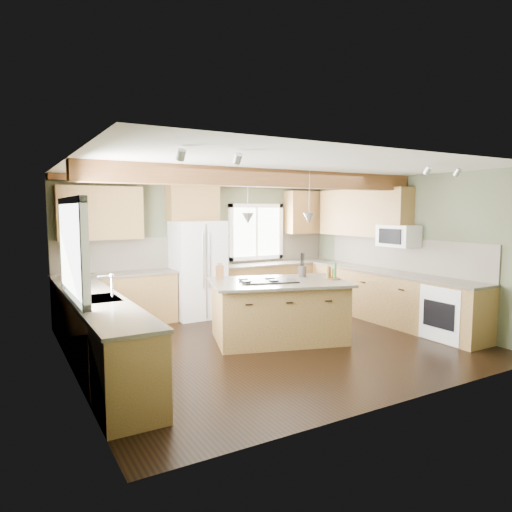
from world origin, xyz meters
TOP-DOWN VIEW (x-y plane):
  - floor at (0.00, 0.00)m, footprint 5.60×5.60m
  - ceiling at (0.00, 0.00)m, footprint 5.60×5.60m
  - wall_back at (0.00, 2.50)m, footprint 5.60×0.00m
  - wall_left at (-2.80, 0.00)m, footprint 0.00×5.00m
  - wall_right at (2.80, 0.00)m, footprint 0.00×5.00m
  - ceiling_beam at (0.00, 0.10)m, footprint 5.55×0.26m
  - soffit_trim at (0.00, 2.40)m, footprint 5.55×0.20m
  - backsplash_back at (0.00, 2.48)m, footprint 5.58×0.03m
  - backsplash_right at (2.78, 0.05)m, footprint 0.03×3.70m
  - base_cab_back_left at (-1.79, 2.20)m, footprint 2.02×0.60m
  - counter_back_left at (-1.79, 2.20)m, footprint 2.06×0.64m
  - base_cab_back_right at (1.49, 2.20)m, footprint 2.62×0.60m
  - counter_back_right at (1.49, 2.20)m, footprint 2.66×0.64m
  - base_cab_left at (-2.50, 0.05)m, footprint 0.60×3.70m
  - counter_left at (-2.50, 0.05)m, footprint 0.64×3.74m
  - base_cab_right at (2.50, 0.05)m, footprint 0.60×3.70m
  - counter_right at (2.50, 0.05)m, footprint 0.64×3.74m
  - upper_cab_back_left at (-1.99, 2.33)m, footprint 1.40×0.35m
  - upper_cab_over_fridge at (-0.30, 2.33)m, footprint 0.96×0.35m
  - upper_cab_right at (2.62, 0.90)m, footprint 0.35×2.20m
  - upper_cab_back_corner at (2.30, 2.33)m, footprint 0.90×0.35m
  - window_left at (-2.78, 0.05)m, footprint 0.04×1.60m
  - window_back at (1.15, 2.48)m, footprint 1.10×0.04m
  - sink at (-2.50, 0.05)m, footprint 0.50×0.65m
  - faucet at (-2.32, 0.05)m, footprint 0.02×0.02m
  - dishwasher at (-2.49, -1.25)m, footprint 0.60×0.60m
  - oven at (2.49, -1.25)m, footprint 0.60×0.72m
  - microwave at (2.58, -0.05)m, footprint 0.40×0.70m
  - pendant_left at (-0.27, 0.24)m, footprint 0.18×0.18m
  - pendant_right at (0.64, -0.04)m, footprint 0.18×0.18m
  - refrigerator at (-0.30, 2.12)m, footprint 0.90×0.74m
  - island at (0.19, 0.10)m, footprint 2.18×1.69m
  - island_top at (0.19, 0.10)m, footprint 2.34×1.85m
  - cooktop at (0.03, 0.15)m, footprint 0.96×0.78m
  - knife_block at (-0.50, 0.76)m, footprint 0.15×0.13m
  - utensil_crock at (0.76, 0.28)m, footprint 0.14×0.14m
  - bottle_tray at (1.02, -0.15)m, footprint 0.31×0.31m

SIDE VIEW (x-z plane):
  - floor at x=0.00m, z-range 0.00..0.00m
  - dishwasher at x=-2.49m, z-range 0.01..0.85m
  - oven at x=2.49m, z-range 0.01..0.85m
  - base_cab_back_left at x=-1.79m, z-range 0.00..0.88m
  - base_cab_back_right at x=1.49m, z-range 0.00..0.88m
  - base_cab_left at x=-2.50m, z-range 0.00..0.88m
  - base_cab_right at x=2.50m, z-range 0.00..0.88m
  - island at x=0.19m, z-range 0.00..0.88m
  - counter_back_left at x=-1.79m, z-range 0.88..0.92m
  - counter_back_right at x=1.49m, z-range 0.88..0.92m
  - counter_left at x=-2.50m, z-range 0.88..0.92m
  - counter_right at x=2.50m, z-range 0.88..0.92m
  - refrigerator at x=-0.30m, z-range 0.00..1.80m
  - island_top at x=0.19m, z-range 0.88..0.92m
  - sink at x=-2.50m, z-range 0.89..0.92m
  - cooktop at x=0.03m, z-range 0.92..0.94m
  - utensil_crock at x=0.76m, z-range 0.92..1.10m
  - knife_block at x=-0.50m, z-range 0.92..1.12m
  - bottle_tray at x=1.02m, z-range 0.92..1.17m
  - faucet at x=-2.32m, z-range 0.91..1.19m
  - backsplash_back at x=0.00m, z-range 0.92..1.50m
  - backsplash_right at x=2.78m, z-range 0.92..1.50m
  - wall_back at x=0.00m, z-range -1.50..4.10m
  - wall_left at x=-2.80m, z-range -1.20..3.80m
  - wall_right at x=2.80m, z-range -1.20..3.80m
  - window_back at x=1.15m, z-range 1.05..2.05m
  - window_left at x=-2.78m, z-range 1.02..2.08m
  - microwave at x=2.58m, z-range 1.36..1.74m
  - pendant_left at x=-0.27m, z-range 1.80..1.96m
  - pendant_right at x=0.64m, z-range 1.80..1.96m
  - upper_cab_back_left at x=-1.99m, z-range 1.50..2.40m
  - upper_cab_right at x=2.62m, z-range 1.50..2.40m
  - upper_cab_back_corner at x=2.30m, z-range 1.50..2.40m
  - upper_cab_over_fridge at x=-0.30m, z-range 1.80..2.50m
  - ceiling_beam at x=0.00m, z-range 2.34..2.60m
  - soffit_trim at x=0.00m, z-range 2.49..2.59m
  - ceiling at x=0.00m, z-range 2.60..2.60m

